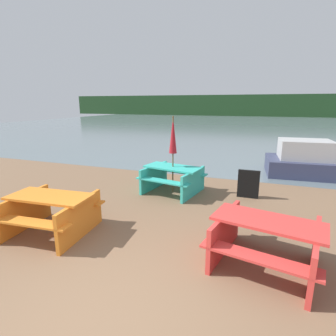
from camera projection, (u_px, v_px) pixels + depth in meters
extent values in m
plane|color=brown|center=(97.00, 330.00, 2.91)|extent=(60.00, 60.00, 0.00)
cube|color=slate|center=(251.00, 124.00, 31.64)|extent=(60.00, 50.00, 0.00)
cube|color=#1E3D1E|center=(257.00, 105.00, 49.40)|extent=(80.00, 1.60, 4.00)
cube|color=orange|center=(49.00, 196.00, 4.94)|extent=(1.60, 0.83, 0.04)
cube|color=orange|center=(29.00, 222.00, 4.49)|extent=(1.57, 0.41, 0.04)
cube|color=orange|center=(69.00, 200.00, 5.52)|extent=(1.57, 0.41, 0.04)
cube|color=orange|center=(24.00, 212.00, 5.19)|extent=(0.18, 1.38, 0.71)
cube|color=orange|center=(81.00, 219.00, 4.87)|extent=(0.18, 1.38, 0.71)
cube|color=red|center=(268.00, 221.00, 3.90)|extent=(1.69, 1.00, 0.04)
cube|color=red|center=(258.00, 258.00, 3.52)|extent=(1.61, 0.58, 0.04)
cube|color=red|center=(273.00, 226.00, 4.43)|extent=(1.61, 0.58, 0.04)
cube|color=red|center=(224.00, 234.00, 4.32)|extent=(0.34, 1.37, 0.72)
cube|color=red|center=(314.00, 257.00, 3.66)|extent=(0.34, 1.37, 0.72)
cube|color=#33B7A8|center=(173.00, 167.00, 7.26)|extent=(1.64, 0.96, 0.04)
cube|color=#33B7A8|center=(163.00, 181.00, 6.86)|extent=(1.57, 0.55, 0.04)
cube|color=#33B7A8|center=(182.00, 172.00, 7.78)|extent=(1.57, 0.55, 0.04)
cube|color=#33B7A8|center=(154.00, 177.00, 7.66)|extent=(0.31, 1.37, 0.70)
cube|color=#33B7A8|center=(193.00, 183.00, 7.04)|extent=(0.31, 1.37, 0.70)
cylinder|color=brown|center=(173.00, 155.00, 7.18)|extent=(0.04, 0.04, 2.12)
cone|color=#A81923|center=(173.00, 135.00, 7.04)|extent=(0.21, 0.21, 1.00)
cube|color=#333856|center=(324.00, 168.00, 8.99)|extent=(3.87, 2.06, 0.57)
cube|color=#B2B2B2|center=(305.00, 150.00, 9.02)|extent=(1.73, 1.37, 0.66)
cube|color=black|center=(248.00, 184.00, 6.90)|extent=(0.55, 0.08, 0.75)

